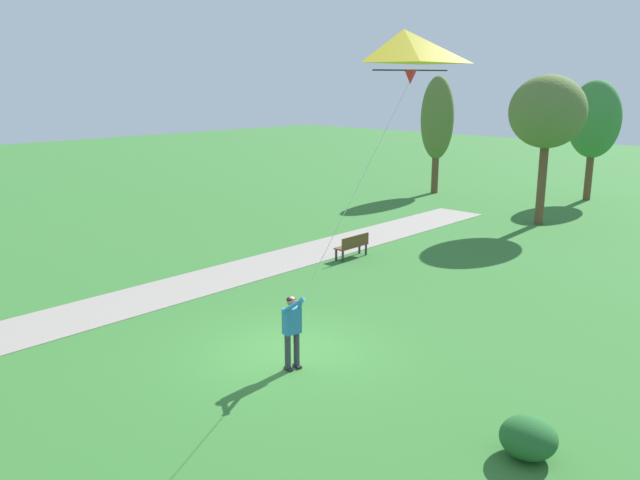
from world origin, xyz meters
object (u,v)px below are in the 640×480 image
Objects in this scene: person_kite_flyer at (292,326)px; tree_treeline_right at (594,120)px; lakeside_shrub at (528,437)px; tree_horizon_far at (547,113)px; tree_behind_path at (437,119)px; flying_kite at (403,59)px; park_bench_near_walkway at (353,245)px.

person_kite_flyer is 0.28× the size of tree_treeline_right.
lakeside_shrub is at bearing 4.26° from person_kite_flyer.
tree_horizon_far is (1.00, -7.82, 0.68)m from tree_treeline_right.
person_kite_flyer is 0.27× the size of tree_horizon_far.
tree_behind_path is 28.05m from lakeside_shrub.
flying_kite is at bearing -156.75° from lakeside_shrub.
flying_kite reaches higher than park_bench_near_walkway.
flying_kite is 27.99m from tree_treeline_right.
lakeside_shrub is at bearing -52.28° from tree_behind_path.
flying_kite is 13.73m from park_bench_near_walkway.
lakeside_shrub is at bearing -69.66° from tree_treeline_right.
park_bench_near_walkway is 1.51× the size of lakeside_shrub.
park_bench_near_walkway is 0.23× the size of tree_behind_path.
person_kite_flyer is 1.82× the size of lakeside_shrub.
tree_horizon_far reaches higher than lakeside_shrub.
park_bench_near_walkway is at bearing 123.25° from person_kite_flyer.
lakeside_shrub is at bearing -64.55° from tree_horizon_far.
tree_behind_path is (-8.38, 3.86, -0.77)m from tree_horizon_far.
tree_treeline_right is (-7.39, 26.89, -2.38)m from flying_kite.
person_kite_flyer is 9.74m from park_bench_near_walkway.
tree_horizon_far is at bearing 115.45° from lakeside_shrub.
tree_behind_path is 6.68× the size of lakeside_shrub.
tree_horizon_far is 6.68× the size of lakeside_shrub.
tree_horizon_far is at bearing -82.74° from tree_treeline_right.
person_kite_flyer is 1.21× the size of park_bench_near_walkway.
tree_behind_path reaches higher than tree_treeline_right.
park_bench_near_walkway is 0.23× the size of tree_treeline_right.
tree_treeline_right is 27.95m from lakeside_shrub.
park_bench_near_walkway is 15.97m from tree_behind_path.
tree_treeline_right is 0.97× the size of tree_horizon_far.
person_kite_flyer is 0.27× the size of tree_behind_path.
person_kite_flyer is 0.34× the size of flying_kite.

